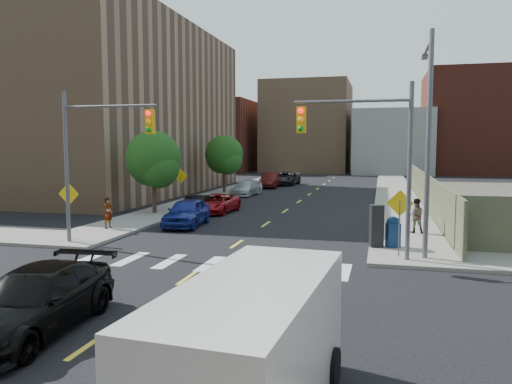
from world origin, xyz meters
The scene contains 30 objects.
ground centered at (0.00, 0.00, 0.00)m, with size 160.00×160.00×0.00m, color black.
sidewalk_nw centered at (-7.75, 41.50, 0.07)m, with size 3.50×73.00×0.15m, color gray.
sidewalk_ne centered at (7.75, 41.50, 0.07)m, with size 3.50×73.00×0.15m, color gray.
fence_north centered at (9.60, 28.00, 1.25)m, with size 0.12×44.00×2.50m, color #5B5C40.
building_nw centered at (-22.00, 30.00, 8.00)m, with size 22.00×30.00×16.00m, color #8C6B4C.
bg_bldg_west centered at (-22.00, 70.00, 6.00)m, with size 14.00×18.00×12.00m, color #592319.
bg_bldg_midwest centered at (-6.00, 72.00, 7.50)m, with size 14.00×16.00×15.00m, color #8C6B4C.
bg_bldg_center centered at (8.00, 70.00, 5.00)m, with size 12.00×16.00×10.00m, color gray.
bg_bldg_east centered at (22.00, 72.00, 8.00)m, with size 18.00×18.00×16.00m, color #592319.
signal_nw centered at (-5.98, 6.00, 4.53)m, with size 4.59×0.30×7.00m.
signal_ne centered at (5.98, 6.00, 4.53)m, with size 4.59×0.30×7.00m.
streetlight_ne centered at (8.20, 6.90, 5.22)m, with size 0.25×3.70×9.00m.
warn_sign_nw centered at (-7.80, 6.50, 1.99)m, with size 1.06×0.06×2.83m.
warn_sign_ne centered at (7.20, 6.50, 1.99)m, with size 1.06×0.06×2.83m.
warn_sign_midwest centered at (-7.80, 20.00, 1.99)m, with size 1.06×0.06×2.83m.
tree_west_near centered at (-8.00, 16.05, 3.48)m, with size 3.66×3.64×5.52m.
tree_west_far centered at (-8.00, 31.05, 3.48)m, with size 3.66×3.64×5.52m.
parked_car_blue centered at (-4.20, 12.26, 0.79)m, with size 1.85×4.61×1.57m, color navy.
parked_car_black centered at (-5.33, 16.67, 0.64)m, with size 1.35×3.86×1.27m, color black.
parked_car_red centered at (-4.33, 17.92, 0.64)m, with size 2.11×4.58×1.27m, color #A11017.
parked_car_silver centered at (-5.50, 29.54, 0.66)m, with size 1.86×4.58×1.33m, color #ABAEB2.
parked_car_white centered at (-5.50, 30.52, 0.71)m, with size 1.69×4.19×1.43m, color silver.
parked_car_maroon centered at (-5.12, 38.25, 0.79)m, with size 1.67×4.80×1.58m, color #450F0D.
parked_car_grey centered at (-4.20, 42.26, 0.75)m, with size 2.48×5.38×1.50m, color black.
black_sedan centered at (-1.75, -3.72, 0.78)m, with size 2.20×5.41×1.57m, color black.
cargo_van centered at (4.51, -6.22, 1.29)m, with size 2.54×5.50×2.46m.
mailbox centered at (7.01, 8.32, 0.80)m, with size 0.66×0.59×1.34m.
payphone centered at (6.30, 8.23, 1.07)m, with size 0.55×0.45×1.85m, color black.
pedestrian_west centered at (-7.65, 9.67, 0.99)m, with size 0.61×0.40×1.67m, color gray.
pedestrian_east centered at (8.20, 12.30, 1.03)m, with size 0.85×0.66×1.75m, color gray.
Camera 1 is at (6.47, -13.95, 4.62)m, focal length 35.00 mm.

